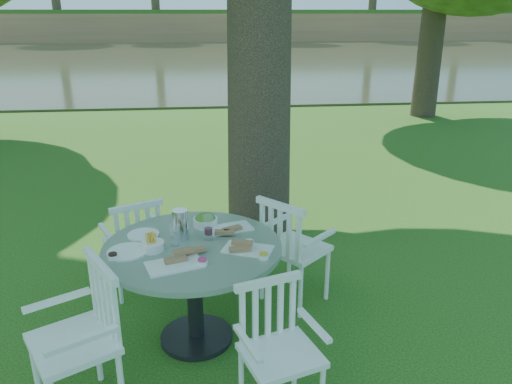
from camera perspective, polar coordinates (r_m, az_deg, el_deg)
ground at (r=4.75m, az=0.27°, el=-10.52°), size 140.00×140.00×0.00m
table at (r=3.75m, az=-7.17°, el=-8.41°), size 1.30×1.30×0.81m
chair_ne at (r=4.21m, az=3.72°, el=-5.97°), size 0.67×0.67×0.97m
chair_nw at (r=4.50m, az=-13.57°, el=-5.33°), size 0.59×0.57×0.90m
chair_sw at (r=3.32m, az=-18.69°, el=-14.50°), size 0.66×0.67×1.00m
chair_se at (r=3.20m, az=2.18°, el=-16.36°), size 0.55×0.53×0.88m
tableware at (r=3.71m, az=-8.02°, el=-4.97°), size 1.19×0.89×0.23m
river at (r=27.17m, az=-5.43°, el=14.83°), size 100.00×28.00×0.12m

